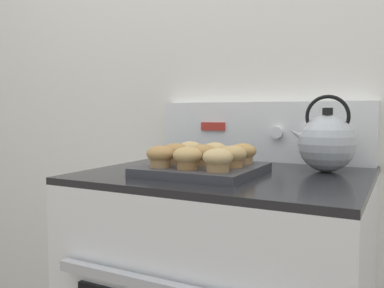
% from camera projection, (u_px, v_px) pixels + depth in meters
% --- Properties ---
extents(wall_back, '(8.00, 0.05, 2.40)m').
position_uv_depth(wall_back, '(266.00, 69.00, 1.38)').
color(wall_back, white).
rests_on(wall_back, ground_plane).
extents(control_panel, '(0.71, 0.07, 0.20)m').
position_uv_depth(control_panel, '(261.00, 132.00, 1.35)').
color(control_panel, white).
rests_on(control_panel, stove_range).
extents(muffin_pan, '(0.29, 0.29, 0.02)m').
position_uv_depth(muffin_pan, '(203.00, 169.00, 1.07)').
color(muffin_pan, '#38383D').
rests_on(muffin_pan, stove_range).
extents(muffin_r0_c0, '(0.07, 0.07, 0.06)m').
position_uv_depth(muffin_r0_c0, '(161.00, 156.00, 1.04)').
color(muffin_r0_c0, '#A37A4C').
rests_on(muffin_r0_c0, muffin_pan).
extents(muffin_r0_c1, '(0.07, 0.07, 0.06)m').
position_uv_depth(muffin_r0_c1, '(187.00, 157.00, 1.00)').
color(muffin_r0_c1, olive).
rests_on(muffin_r0_c1, muffin_pan).
extents(muffin_r0_c2, '(0.07, 0.07, 0.06)m').
position_uv_depth(muffin_r0_c2, '(218.00, 159.00, 0.96)').
color(muffin_r0_c2, '#A37A4C').
rests_on(muffin_r0_c2, muffin_pan).
extents(muffin_r1_c0, '(0.07, 0.07, 0.06)m').
position_uv_depth(muffin_r1_c0, '(175.00, 153.00, 1.11)').
color(muffin_r1_c0, '#A37A4C').
rests_on(muffin_r1_c0, muffin_pan).
extents(muffin_r1_c1, '(0.07, 0.07, 0.06)m').
position_uv_depth(muffin_r1_c1, '(204.00, 154.00, 1.07)').
color(muffin_r1_c1, '#A37A4C').
rests_on(muffin_r1_c1, muffin_pan).
extents(muffin_r1_c2, '(0.07, 0.07, 0.06)m').
position_uv_depth(muffin_r1_c2, '(232.00, 156.00, 1.03)').
color(muffin_r1_c2, olive).
rests_on(muffin_r1_c2, muffin_pan).
extents(muffin_r2_c0, '(0.07, 0.07, 0.06)m').
position_uv_depth(muffin_r2_c0, '(190.00, 150.00, 1.18)').
color(muffin_r2_c0, olive).
rests_on(muffin_r2_c0, muffin_pan).
extents(muffin_r2_c1, '(0.07, 0.07, 0.06)m').
position_uv_depth(muffin_r2_c1, '(215.00, 152.00, 1.14)').
color(muffin_r2_c1, tan).
rests_on(muffin_r2_c1, muffin_pan).
extents(muffin_r2_c2, '(0.07, 0.07, 0.06)m').
position_uv_depth(muffin_r2_c2, '(243.00, 153.00, 1.11)').
color(muffin_r2_c2, '#A37A4C').
rests_on(muffin_r2_c2, muffin_pan).
extents(tea_kettle, '(0.19, 0.15, 0.21)m').
position_uv_depth(tea_kettle, '(326.00, 142.00, 1.10)').
color(tea_kettle, '#ADAFB5').
rests_on(tea_kettle, stove_range).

